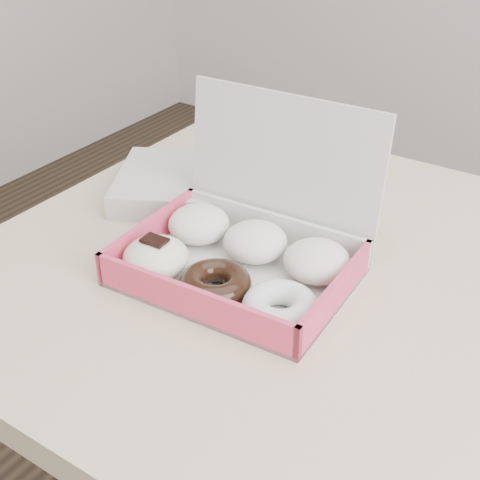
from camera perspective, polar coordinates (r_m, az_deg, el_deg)
The scene contains 3 objects.
table at distance 0.89m, azimuth 15.30°, elevation -9.97°, with size 1.20×0.80×0.75m.
donut_box at distance 0.86m, azimuth 0.08°, elevation -0.86°, with size 0.29×0.25×0.21m.
newspapers at distance 1.05m, azimuth -4.04°, elevation 4.75°, with size 0.23×0.19×0.04m, color beige.
Camera 1 is at (0.16, -0.66, 1.25)m, focal length 50.00 mm.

